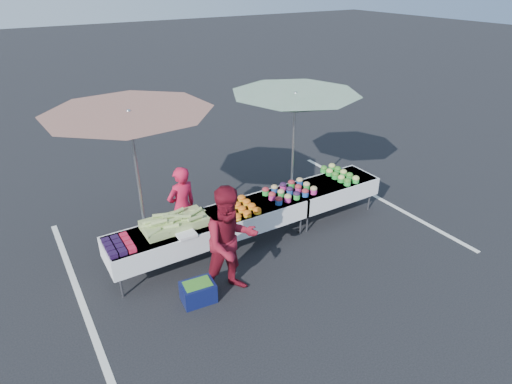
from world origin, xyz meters
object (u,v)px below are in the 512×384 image
table_center (256,212)px  table_right (331,189)px  table_left (163,241)px  umbrella_left (130,125)px  vendor (182,207)px  customer (231,242)px  umbrella_right (295,104)px  storage_bin (198,292)px

table_center → table_right: bearing=0.0°
table_left → umbrella_left: 1.93m
vendor → table_left: bearing=31.7°
customer → vendor: bearing=97.4°
table_center → customer: customer is taller
umbrella_right → table_center: bearing=-154.9°
table_left → customer: customer is taller
table_center → umbrella_right: umbrella_right is taller
umbrella_left → umbrella_right: bearing=0.0°
table_right → storage_bin: size_ratio=3.47×
umbrella_left → storage_bin: size_ratio=6.13×
table_right → vendor: vendor is taller
vendor → umbrella_left: 1.79m
table_right → vendor: size_ratio=1.20×
vendor → umbrella_right: size_ratio=0.61×
table_center → table_right: size_ratio=1.00×
table_right → umbrella_left: (-3.71, 0.57, 1.84)m
table_left → customer: size_ratio=1.02×
vendor → customer: size_ratio=0.85×
umbrella_right → table_left: bearing=-169.3°
customer → table_center: bearing=47.4°
table_center → umbrella_left: (-1.91, 0.57, 1.84)m
umbrella_left → storage_bin: (0.26, -1.56, -2.25)m
umbrella_left → table_right: bearing=-8.7°
umbrella_left → storage_bin: umbrella_left is taller
table_right → customer: size_ratio=1.02×
customer → umbrella_left: size_ratio=0.56×
customer → storage_bin: (-0.55, 0.07, -0.75)m
vendor → customer: customer is taller
storage_bin → umbrella_left: bearing=105.3°
vendor → storage_bin: vendor is taller
umbrella_left → customer: bearing=-63.4°
umbrella_right → customer: bearing=-144.9°
table_left → storage_bin: (0.15, -0.99, -0.41)m
umbrella_right → vendor: bearing=-179.5°
vendor → umbrella_right: umbrella_right is taller
table_center → umbrella_right: 2.17m
table_left → table_right: size_ratio=1.00×
umbrella_left → vendor: bearing=-1.6°
table_right → umbrella_left: umbrella_left is taller
table_left → umbrella_right: size_ratio=0.72×
vendor → customer: 1.62m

